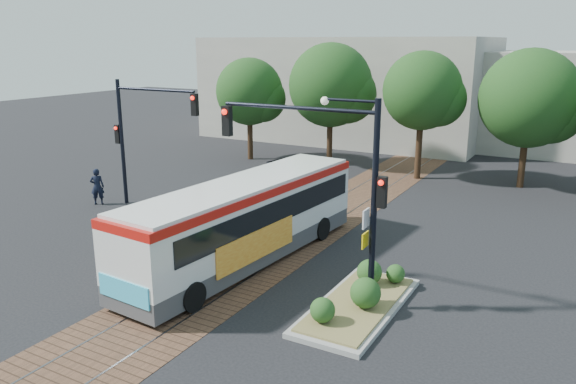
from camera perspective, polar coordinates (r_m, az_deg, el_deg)
name	(u,v)px	position (r m, az deg, el deg)	size (l,w,h in m)	color
ground	(242,267)	(20.04, -4.68, -7.58)	(120.00, 120.00, 0.00)	black
trackbed	(296,234)	(23.24, 0.82, -4.27)	(3.60, 40.00, 0.02)	brown
tree_row	(419,93)	(33.15, 13.17, 9.74)	(26.40, 5.60, 7.67)	#382314
warehouses	(443,93)	(45.55, 15.42, 9.63)	(40.00, 13.00, 8.00)	#ADA899
city_bus	(246,217)	(20.00, -4.24, -2.58)	(3.24, 11.24, 2.96)	#414143
traffic_island	(360,297)	(17.11, 7.33, -10.57)	(2.20, 5.20, 1.13)	gray
signal_pole_main	(335,168)	(16.29, 4.78, 2.46)	(5.49, 0.46, 6.00)	black
signal_pole_left	(138,127)	(27.20, -14.96, 6.45)	(4.99, 0.34, 6.00)	black
officer	(97,186)	(28.73, -18.81, 0.53)	(0.65, 0.43, 1.78)	black
parked_car	(299,174)	(31.21, 1.08, 1.84)	(1.58, 3.88, 1.12)	black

